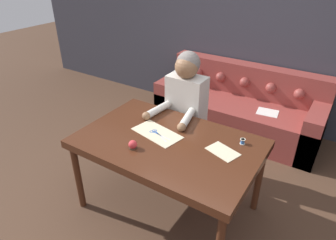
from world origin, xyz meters
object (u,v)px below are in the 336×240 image
object	(u,v)px
scissors	(157,134)
thread_spool	(243,141)
dining_table	(168,147)
pin_cushion	(133,145)
person	(186,112)
couch	(238,109)

from	to	relation	value
scissors	thread_spool	distance (m)	0.73
dining_table	pin_cushion	distance (m)	0.32
scissors	thread_spool	world-z (taller)	thread_spool
scissors	thread_spool	xyz separation A→B (m)	(0.68, 0.25, 0.02)
dining_table	thread_spool	xyz separation A→B (m)	(0.54, 0.29, 0.09)
dining_table	person	xyz separation A→B (m)	(-0.19, 0.63, 0.01)
dining_table	thread_spool	bearing A→B (deg)	28.41
couch	thread_spool	distance (m)	1.59
couch	pin_cushion	distance (m)	2.03
dining_table	pin_cushion	size ratio (longest dim) A/B	21.18
person	pin_cushion	world-z (taller)	person
dining_table	scissors	distance (m)	0.16
thread_spool	pin_cushion	world-z (taller)	pin_cushion
pin_cushion	thread_spool	bearing A→B (deg)	36.92
person	pin_cushion	bearing A→B (deg)	-89.32
person	scissors	bearing A→B (deg)	-85.32
dining_table	scissors	bearing A→B (deg)	164.51
dining_table	couch	distance (m)	1.76
dining_table	scissors	world-z (taller)	scissors
dining_table	pin_cushion	xyz separation A→B (m)	(-0.18, -0.25, 0.10)
thread_spool	pin_cushion	size ratio (longest dim) A/B	0.63
couch	person	distance (m)	1.17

